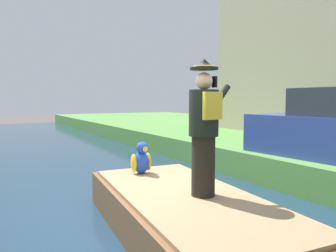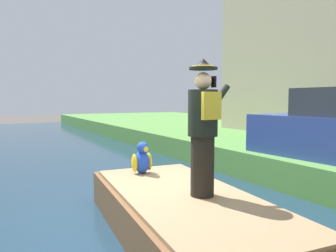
{
  "view_description": "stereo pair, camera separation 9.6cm",
  "coord_description": "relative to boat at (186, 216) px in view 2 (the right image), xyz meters",
  "views": [
    {
      "loc": [
        -2.41,
        -4.26,
        2.02
      ],
      "look_at": [
        0.08,
        0.06,
        1.61
      ],
      "focal_mm": 34.49,
      "sensor_mm": 36.0,
      "label": 1
    },
    {
      "loc": [
        -2.33,
        -4.31,
        2.02
      ],
      "look_at": [
        0.08,
        0.06,
        1.61
      ],
      "focal_mm": 34.49,
      "sensor_mm": 36.0,
      "label": 2
    }
  ],
  "objects": [
    {
      "name": "canal_water",
      "position": [
        0.0,
        0.59,
        -0.35
      ],
      "size": [
        5.73,
        48.0,
        0.1
      ],
      "primitive_type": "cube",
      "color": "#1E384C",
      "rests_on": "ground"
    },
    {
      "name": "parrot_plush",
      "position": [
        -0.01,
        1.45,
        0.55
      ],
      "size": [
        0.36,
        0.34,
        0.57
      ],
      "color": "blue",
      "rests_on": "boat"
    },
    {
      "name": "person_pirate",
      "position": [
        0.17,
        -0.17,
        1.23
      ],
      "size": [
        0.61,
        0.42,
        1.85
      ],
      "rotation": [
        0.0,
        0.0,
        -0.29
      ],
      "color": "black",
      "rests_on": "boat"
    },
    {
      "name": "boat",
      "position": [
        0.0,
        0.0,
        0.0
      ],
      "size": [
        2.22,
        4.36,
        0.61
      ],
      "color": "brown",
      "rests_on": "canal_water"
    },
    {
      "name": "ground_plane",
      "position": [
        0.0,
        0.59,
        -0.4
      ],
      "size": [
        80.0,
        80.0,
        0.0
      ],
      "primitive_type": "plane",
      "color": "#4C4742"
    }
  ]
}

